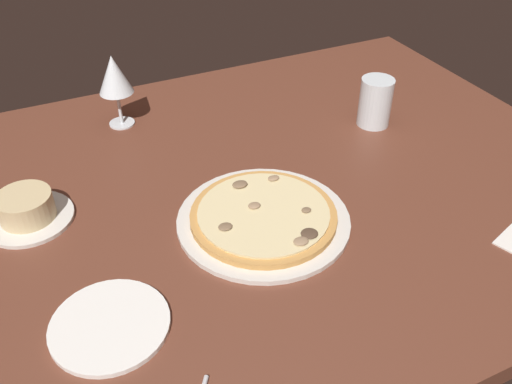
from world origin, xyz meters
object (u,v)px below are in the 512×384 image
at_px(pizza_main, 264,217).
at_px(water_glass, 375,104).
at_px(ramekin_on_saucer, 27,210).
at_px(wine_glass_far, 114,76).
at_px(side_plate, 110,325).

xyz_separation_m(pizza_main, water_glass, (0.40, 0.22, 0.04)).
xyz_separation_m(ramekin_on_saucer, wine_glass_far, (0.25, 0.28, 0.10)).
bearing_deg(side_plate, wine_glass_far, 74.01).
bearing_deg(wine_glass_far, side_plate, -105.99).
xyz_separation_m(wine_glass_far, side_plate, (-0.17, -0.60, -0.12)).
distance_m(wine_glass_far, water_glass, 0.61).
bearing_deg(water_glass, pizza_main, -151.16).
distance_m(ramekin_on_saucer, water_glass, 0.80).
relative_size(ramekin_on_saucer, water_glass, 1.43).
bearing_deg(water_glass, ramekin_on_saucer, -178.27).
relative_size(ramekin_on_saucer, wine_glass_far, 0.95).
height_order(water_glass, side_plate, water_glass).
bearing_deg(side_plate, ramekin_on_saucer, 103.70).
bearing_deg(pizza_main, side_plate, -159.03).
xyz_separation_m(pizza_main, ramekin_on_saucer, (-0.40, 0.20, 0.01)).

